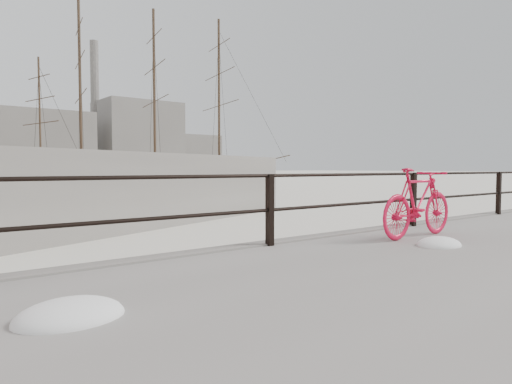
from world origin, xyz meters
TOP-DOWN VIEW (x-y plane):
  - ground at (0.00, 0.00)m, footprint 400.00×400.00m
  - guardrail at (0.00, -0.15)m, footprint 28.00×0.10m
  - bicycle at (-4.68, -0.99)m, footprint 1.80×0.28m
  - barque_black at (33.61, 87.64)m, footprint 69.89×34.83m
  - schooner_mid at (2.27, 80.79)m, footprint 32.75×19.48m
  - industrial_west at (20.00, 140.00)m, footprint 32.00×18.00m
  - industrial_mid at (55.00, 145.00)m, footprint 26.00×20.00m
  - industrial_east at (78.00, 150.00)m, footprint 20.00×16.00m
  - smokestack at (42.00, 150.00)m, footprint 2.80×2.80m

SIDE VIEW (x-z plane):
  - ground at x=0.00m, z-range 0.00..0.00m
  - barque_black at x=33.61m, z-range -18.68..18.68m
  - schooner_mid at x=2.27m, z-range -10.94..10.94m
  - guardrail at x=0.00m, z-range 0.35..1.35m
  - bicycle at x=-4.68m, z-range 0.35..1.44m
  - industrial_east at x=78.00m, z-range 0.00..14.00m
  - industrial_west at x=20.00m, z-range 0.00..18.00m
  - industrial_mid at x=55.00m, z-range 0.00..24.00m
  - smokestack at x=42.00m, z-range 0.00..44.00m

